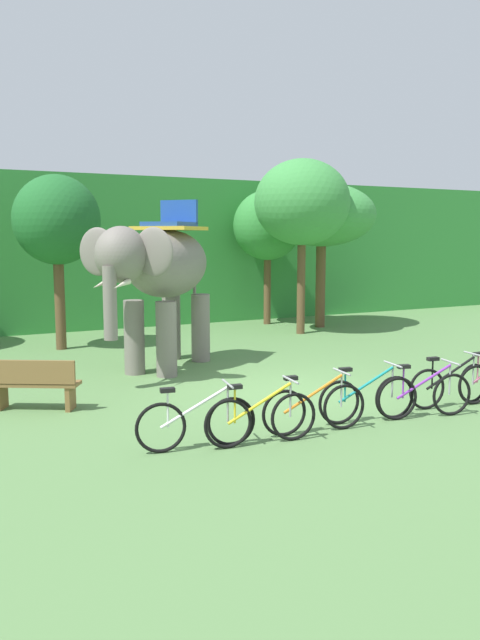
{
  "coord_description": "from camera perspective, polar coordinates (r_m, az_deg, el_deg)",
  "views": [
    {
      "loc": [
        -6.06,
        -10.07,
        2.93
      ],
      "look_at": [
        -0.49,
        1.0,
        1.3
      ],
      "focal_mm": 35.33,
      "sensor_mm": 36.0,
      "label": 1
    }
  ],
  "objects": [
    {
      "name": "ground_plane",
      "position": [
        12.11,
        4.22,
        -6.53
      ],
      "size": [
        80.0,
        80.0,
        0.0
      ],
      "primitive_type": "plane",
      "color": "#567F47"
    },
    {
      "name": "foliage_hedge",
      "position": [
        23.51,
        -11.85,
        6.15
      ],
      "size": [
        36.0,
        6.0,
        4.89
      ],
      "primitive_type": "cube",
      "color": "#338438",
      "rests_on": "ground"
    },
    {
      "name": "tree_center_left",
      "position": [
        17.05,
        -16.26,
        8.6
      ],
      "size": [
        2.22,
        2.22,
        4.53
      ],
      "color": "brown",
      "rests_on": "ground"
    },
    {
      "name": "tree_far_left",
      "position": [
        19.22,
        5.65,
        10.51
      ],
      "size": [
        2.86,
        2.86,
        5.25
      ],
      "color": "brown",
      "rests_on": "ground"
    },
    {
      "name": "tree_right",
      "position": [
        21.3,
        2.52,
        8.5
      ],
      "size": [
        2.3,
        2.3,
        4.5
      ],
      "color": "brown",
      "rests_on": "ground"
    },
    {
      "name": "tree_far_right",
      "position": [
        20.72,
        7.4,
        9.36
      ],
      "size": [
        3.48,
        3.48,
        4.67
      ],
      "color": "brown",
      "rests_on": "ground"
    },
    {
      "name": "elephant",
      "position": [
        13.88,
        -7.15,
        4.43
      ],
      "size": [
        3.74,
        3.61,
        3.78
      ],
      "color": "slate",
      "rests_on": "ground"
    },
    {
      "name": "bike_white",
      "position": [
        8.84,
        -3.99,
        -9.25
      ],
      "size": [
        1.69,
        0.52,
        0.92
      ],
      "color": "black",
      "rests_on": "ground"
    },
    {
      "name": "bike_yellow",
      "position": [
        9.03,
        1.92,
        -8.87
      ],
      "size": [
        1.7,
        0.52,
        0.92
      ],
      "color": "black",
      "rests_on": "ground"
    },
    {
      "name": "bike_orange",
      "position": [
        9.61,
        6.75,
        -7.91
      ],
      "size": [
        1.7,
        0.52,
        0.92
      ],
      "color": "black",
      "rests_on": "ground"
    },
    {
      "name": "bike_teal",
      "position": [
        10.32,
        11.43,
        -6.93
      ],
      "size": [
        1.7,
        0.52,
        0.92
      ],
      "color": "black",
      "rests_on": "ground"
    },
    {
      "name": "bike_purple",
      "position": [
        10.75,
        16.38,
        -6.51
      ],
      "size": [
        1.68,
        0.55,
        0.92
      ],
      "color": "black",
      "rests_on": "ground"
    },
    {
      "name": "bike_black",
      "position": [
        11.56,
        18.58,
        -5.62
      ],
      "size": [
        1.7,
        0.52,
        0.92
      ],
      "color": "black",
      "rests_on": "ground"
    },
    {
      "name": "wooden_bench",
      "position": [
        11.29,
        -18.16,
        -5.43
      ],
      "size": [
        1.51,
        1.1,
        0.89
      ],
      "color": "brown",
      "rests_on": "ground"
    }
  ]
}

